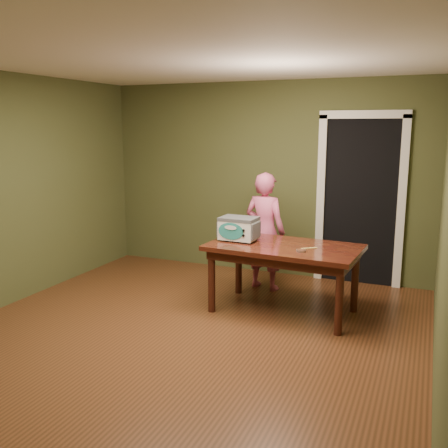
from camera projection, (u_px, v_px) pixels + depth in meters
name	position (u px, v px, depth m)	size (l,w,h in m)	color
floor	(179.00, 339.00, 4.79)	(5.00, 5.00, 0.00)	brown
room_shell	(176.00, 161.00, 4.46)	(4.52, 5.02, 2.61)	#444B28
doorway	(363.00, 199.00, 6.60)	(1.10, 0.66, 2.25)	black
dining_table	(284.00, 254.00, 5.38)	(1.66, 1.01, 0.75)	black
toy_oven	(239.00, 228.00, 5.56)	(0.44, 0.31, 0.26)	#4C4F54
baking_pan	(301.00, 251.00, 5.09)	(0.10, 0.10, 0.02)	silver
spatula	(309.00, 248.00, 5.22)	(0.18, 0.03, 0.01)	#D5BF5C
child	(265.00, 231.00, 6.17)	(0.53, 0.35, 1.46)	#CB537D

